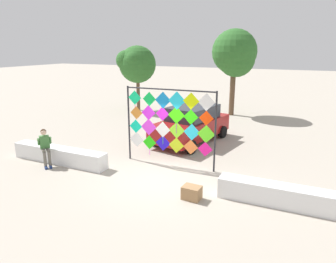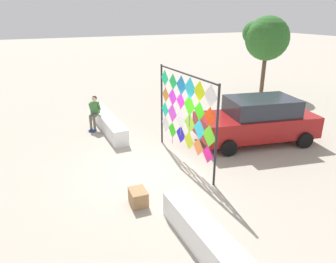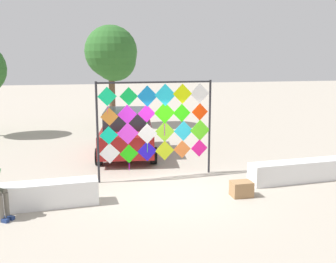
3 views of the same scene
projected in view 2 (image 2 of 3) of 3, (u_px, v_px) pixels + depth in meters
name	position (u px, v px, depth m)	size (l,w,h in m)	color
ground	(150.00, 171.00, 10.08)	(120.00, 120.00, 0.00)	#ADA393
plaza_ledge_left	(107.00, 122.00, 13.64)	(4.39, 0.60, 0.64)	white
plaza_ledge_right	(222.00, 258.00, 6.10)	(4.39, 0.60, 0.64)	white
kite_display_rack	(185.00, 110.00, 10.16)	(3.73, 0.15, 3.09)	#232328
seated_vendor	(94.00, 110.00, 13.44)	(0.72, 0.68, 1.49)	#666056
parked_car	(257.00, 120.00, 12.13)	(2.92, 4.91, 1.79)	maroon
cardboard_box_large	(138.00, 197.00, 8.31)	(0.57, 0.43, 0.42)	#9E754C
tree_far_right	(265.00, 37.00, 18.84)	(2.70, 2.67, 4.71)	brown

